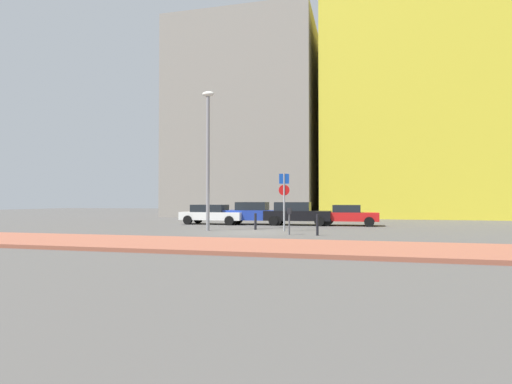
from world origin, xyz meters
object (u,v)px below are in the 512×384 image
parked_car_blue (256,213)px  parked_car_red (348,215)px  street_lamp (208,149)px  parking_meter (289,217)px  parked_car_white (212,214)px  traffic_bollard_mid (255,222)px  parked_car_black (296,213)px  parking_sign_post (284,195)px  traffic_bollard_near (317,225)px

parked_car_blue → parked_car_red: 6.35m
street_lamp → parking_meter: bearing=-19.1°
parked_car_blue → parking_meter: (3.75, -8.04, 0.05)m
parked_car_blue → parked_car_white: bearing=-171.9°
parked_car_red → street_lamp: street_lamp is taller
traffic_bollard_mid → parked_car_white: bearing=133.5°
parking_meter → street_lamp: (-4.92, 1.70, 3.71)m
parked_car_black → traffic_bollard_mid: 5.32m
traffic_bollard_mid → street_lamp: bearing=-152.3°
parking_meter → traffic_bollard_mid: (-2.48, 2.98, -0.38)m
parked_car_white → parked_car_black: (6.00, 0.43, 0.08)m
parked_car_blue → parking_sign_post: parking_sign_post is taller
parked_car_black → traffic_bollard_near: bearing=-74.5°
parking_sign_post → parking_meter: size_ratio=2.42×
parked_car_blue → street_lamp: 7.46m
parked_car_black → traffic_bollard_near: size_ratio=4.41×
parked_car_blue → parking_sign_post: bearing=-61.6°
parked_car_red → street_lamp: bearing=-138.8°
parked_car_white → parked_car_red: (9.45, 0.66, -0.02)m
parked_car_white → street_lamp: (1.94, -5.90, 3.83)m
traffic_bollard_near → traffic_bollard_mid: 4.91m
parked_car_blue → traffic_bollard_near: 9.59m
parked_car_black → traffic_bollard_near: parked_car_black is taller
street_lamp → traffic_bollard_near: (6.29, -1.76, -4.06)m
parked_car_black → parking_meter: 8.08m
parking_sign_post → street_lamp: size_ratio=0.41×
traffic_bollard_mid → parking_meter: bearing=-50.2°
parked_car_red → parked_car_black: bearing=-176.2°
traffic_bollard_near → parking_meter: bearing=177.8°
parked_car_red → traffic_bollard_near: 8.41m
parked_car_white → parking_meter: size_ratio=3.53×
street_lamp → traffic_bollard_near: street_lamp is taller
parking_meter → traffic_bollard_near: 1.42m
parking_sign_post → traffic_bollard_near: 3.50m
parked_car_white → parked_car_blue: bearing=8.1°
parked_car_red → traffic_bollard_near: parked_car_red is taller
traffic_bollard_near → street_lamp: bearing=164.4°
parking_meter → parked_car_white: bearing=132.1°
parking_meter → street_lamp: street_lamp is taller
parking_meter → traffic_bollard_mid: size_ratio=1.39×
parked_car_white → traffic_bollard_mid: (4.38, -4.62, -0.26)m
parked_car_white → traffic_bollard_near: bearing=-42.9°
traffic_bollard_near → traffic_bollard_mid: size_ratio=1.08×
parking_sign_post → traffic_bollard_mid: 2.45m
parked_car_black → parked_car_red: parked_car_black is taller
street_lamp → parked_car_red: bearing=41.2°
parked_car_red → parking_meter: size_ratio=3.02×
parked_car_black → street_lamp: 8.40m
street_lamp → traffic_bollard_mid: (2.44, 1.28, -4.09)m
traffic_bollard_mid → traffic_bollard_near: bearing=-38.2°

